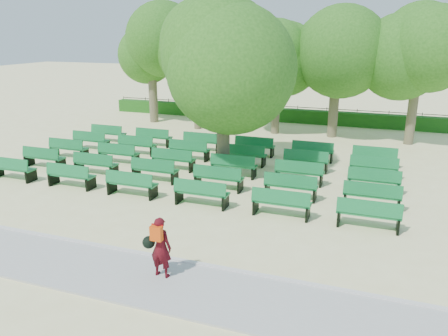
# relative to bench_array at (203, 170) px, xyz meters

# --- Properties ---
(ground) EXTENTS (120.00, 120.00, 0.00)m
(ground) POSITION_rel_bench_array_xyz_m (0.81, -1.36, -0.10)
(ground) COLOR beige
(paving) EXTENTS (30.00, 2.20, 0.06)m
(paving) POSITION_rel_bench_array_xyz_m (0.81, -8.76, -0.07)
(paving) COLOR #AEAEA9
(paving) RESTS_ON ground
(curb) EXTENTS (30.00, 0.12, 0.10)m
(curb) POSITION_rel_bench_array_xyz_m (0.81, -7.61, -0.05)
(curb) COLOR silver
(curb) RESTS_ON ground
(hedge) EXTENTS (26.00, 0.70, 0.90)m
(hedge) POSITION_rel_bench_array_xyz_m (0.81, 12.64, 0.35)
(hedge) COLOR #1D5917
(hedge) RESTS_ON ground
(fence) EXTENTS (26.00, 0.10, 1.02)m
(fence) POSITION_rel_bench_array_xyz_m (0.81, 13.04, -0.10)
(fence) COLOR black
(fence) RESTS_ON ground
(tree_line) EXTENTS (21.80, 6.80, 7.04)m
(tree_line) POSITION_rel_bench_array_xyz_m (0.81, 8.64, -0.10)
(tree_line) COLOR #306C1D
(tree_line) RESTS_ON ground
(bench_array) EXTENTS (2.02, 0.74, 1.26)m
(bench_array) POSITION_rel_bench_array_xyz_m (0.00, 0.00, 0.00)
(bench_array) COLOR #137136
(bench_array) RESTS_ON ground
(tree_among) EXTENTS (5.19, 5.19, 7.26)m
(tree_among) POSITION_rel_bench_array_xyz_m (0.81, 0.38, 4.80)
(tree_among) COLOR brown
(tree_among) RESTS_ON ground
(person) EXTENTS (0.77, 0.47, 1.62)m
(person) POSITION_rel_bench_array_xyz_m (2.28, -8.47, 0.79)
(person) COLOR #4A0A11
(person) RESTS_ON ground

